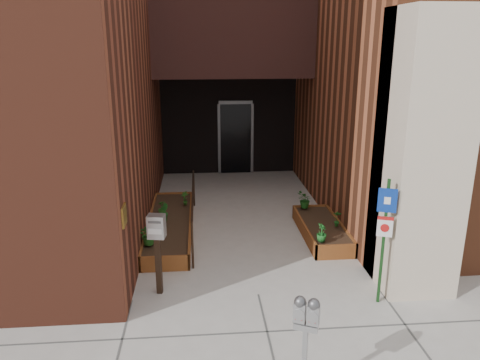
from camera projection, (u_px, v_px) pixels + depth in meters
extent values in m
plane|color=#9E9991|center=(258.00, 295.00, 7.50)|extent=(80.00, 80.00, 0.00)
cube|color=brown|center=(437.00, 0.00, 13.38)|extent=(8.00, 13.70, 10.00)
cube|color=beige|center=(421.00, 155.00, 7.27)|extent=(1.10, 1.20, 4.40)
cube|color=black|center=(231.00, 37.00, 12.07)|extent=(4.20, 2.00, 2.00)
cube|color=black|center=(229.00, 123.00, 14.13)|extent=(4.00, 0.30, 3.00)
cube|color=black|center=(236.00, 139.00, 14.10)|extent=(0.90, 0.06, 2.10)
cube|color=#B79338|center=(124.00, 216.00, 6.71)|extent=(0.04, 0.30, 0.30)
cube|color=brown|center=(164.00, 264.00, 8.21)|extent=(0.90, 0.04, 0.30)
cube|color=brown|center=(174.00, 198.00, 11.60)|extent=(0.90, 0.04, 0.30)
cube|color=brown|center=(150.00, 226.00, 9.87)|extent=(0.04, 3.60, 0.30)
cube|color=brown|center=(190.00, 225.00, 9.94)|extent=(0.04, 3.60, 0.30)
cube|color=black|center=(170.00, 226.00, 9.91)|extent=(0.82, 3.52, 0.26)
cube|color=brown|center=(337.00, 252.00, 8.66)|extent=(0.80, 0.04, 0.30)
cube|color=brown|center=(310.00, 211.00, 10.72)|extent=(0.80, 0.04, 0.30)
cube|color=brown|center=(304.00, 230.00, 9.66)|extent=(0.04, 2.20, 0.30)
cube|color=brown|center=(340.00, 229.00, 9.72)|extent=(0.04, 2.20, 0.30)
cube|color=black|center=(322.00, 230.00, 9.69)|extent=(0.72, 2.12, 0.26)
cylinder|color=black|center=(192.00, 245.00, 8.24)|extent=(0.04, 0.04, 0.90)
cylinder|color=black|center=(194.00, 188.00, 11.39)|extent=(0.04, 0.04, 0.90)
cylinder|color=black|center=(193.00, 193.00, 9.69)|extent=(0.04, 3.30, 0.04)
cube|color=#939496|center=(306.00, 326.00, 5.11)|extent=(0.29, 0.21, 0.07)
cube|color=#939496|center=(300.00, 312.00, 5.09)|extent=(0.16, 0.14, 0.23)
sphere|color=#59595B|center=(300.00, 302.00, 5.05)|extent=(0.13, 0.13, 0.13)
cube|color=white|center=(299.00, 313.00, 5.04)|extent=(0.07, 0.04, 0.04)
cube|color=#B21414|center=(299.00, 319.00, 5.06)|extent=(0.07, 0.04, 0.03)
cube|color=#939496|center=(313.00, 315.00, 5.04)|extent=(0.16, 0.14, 0.23)
sphere|color=#59595B|center=(314.00, 304.00, 5.00)|extent=(0.13, 0.13, 0.13)
cube|color=white|center=(313.00, 316.00, 4.99)|extent=(0.07, 0.04, 0.04)
cube|color=#B21414|center=(312.00, 322.00, 5.01)|extent=(0.07, 0.04, 0.03)
cube|color=#153A16|center=(383.00, 243.00, 7.02)|extent=(0.06, 0.06, 2.00)
cube|color=navy|center=(387.00, 200.00, 6.80)|extent=(0.26, 0.11, 0.36)
cube|color=white|center=(387.00, 201.00, 6.79)|extent=(0.09, 0.04, 0.11)
cube|color=white|center=(385.00, 227.00, 6.91)|extent=(0.22, 0.09, 0.32)
cube|color=#B21414|center=(386.00, 218.00, 6.87)|extent=(0.22, 0.09, 0.05)
cylinder|color=#B21414|center=(385.00, 228.00, 6.91)|extent=(0.12, 0.05, 0.13)
cube|color=black|center=(159.00, 265.00, 7.42)|extent=(0.10, 0.10, 0.98)
cube|color=#AFAEB1|center=(156.00, 226.00, 7.23)|extent=(0.29, 0.24, 0.37)
cube|color=#59595B|center=(154.00, 222.00, 7.10)|extent=(0.19, 0.04, 0.04)
cube|color=white|center=(155.00, 232.00, 7.15)|extent=(0.21, 0.04, 0.09)
imported|color=#1D5117|center=(149.00, 234.00, 8.58)|extent=(0.50, 0.50, 0.41)
imported|color=#1B5E1C|center=(164.00, 212.00, 9.73)|extent=(0.23, 0.23, 0.36)
imported|color=#26621C|center=(162.00, 208.00, 10.03)|extent=(0.24, 0.24, 0.32)
imported|color=#225A19|center=(185.00, 198.00, 10.64)|extent=(0.24, 0.24, 0.32)
imported|color=#1B5F20|center=(322.00, 233.00, 8.72)|extent=(0.26, 0.26, 0.34)
imported|color=#1C621D|center=(337.00, 218.00, 9.43)|extent=(0.22, 0.22, 0.33)
imported|color=#184F16|center=(305.00, 200.00, 10.44)|extent=(0.47, 0.47, 0.37)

